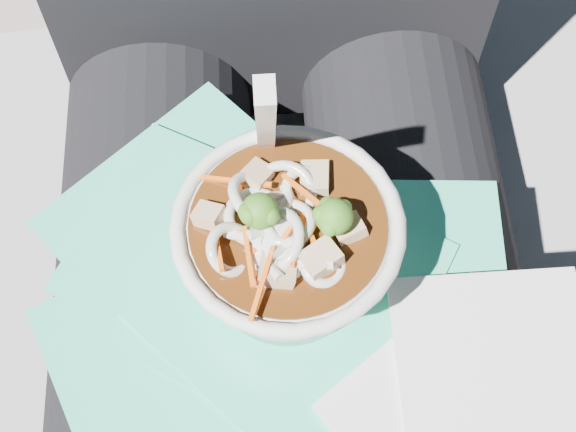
{
  "coord_description": "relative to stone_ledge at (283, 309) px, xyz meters",
  "views": [
    {
      "loc": [
        -0.01,
        -0.18,
        1.12
      ],
      "look_at": [
        -0.0,
        0.02,
        0.72
      ],
      "focal_mm": 50.0,
      "sensor_mm": 36.0,
      "label": 1
    }
  ],
  "objects": [
    {
      "name": "udon_bowl",
      "position": [
        -0.0,
        -0.13,
        0.45
      ],
      "size": [
        0.16,
        0.16,
        0.19
      ],
      "color": "silver",
      "rests_on": "plastic_bag"
    },
    {
      "name": "napkins",
      "position": [
        0.11,
        -0.22,
        0.41
      ],
      "size": [
        0.19,
        0.19,
        0.01
      ],
      "color": "silver",
      "rests_on": "plastic_bag"
    },
    {
      "name": "stone_ledge",
      "position": [
        0.0,
        0.0,
        0.0
      ],
      "size": [
        1.04,
        0.58,
        0.47
      ],
      "primitive_type": "cube",
      "rotation": [
        0.0,
        0.0,
        0.08
      ],
      "color": "gray",
      "rests_on": "ground"
    },
    {
      "name": "person_body",
      "position": [
        0.0,
        -0.06,
        0.33
      ],
      "size": [
        0.34,
        0.94,
        1.02
      ],
      "color": "black",
      "rests_on": "ground"
    },
    {
      "name": "plastic_bag",
      "position": [
        -0.01,
        -0.15,
        0.4
      ],
      "size": [
        0.32,
        0.32,
        0.02
      ],
      "color": "#2EBF98",
      "rests_on": "lap"
    },
    {
      "name": "lap",
      "position": [
        0.0,
        -0.15,
        0.31
      ],
      "size": [
        0.35,
        0.48,
        0.15
      ],
      "color": "black",
      "rests_on": "stone_ledge"
    }
  ]
}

